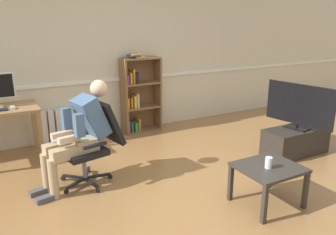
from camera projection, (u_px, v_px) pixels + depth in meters
The scene contains 11 objects.
ground_plane at pixel (194, 200), 3.66m from camera, with size 18.00×18.00×0.00m, color olive.
back_wall at pixel (107, 54), 5.50m from camera, with size 12.00×0.13×2.70m.
computer_mouse at pixel (13, 108), 4.43m from camera, with size 0.06×0.10×0.03m, color white.
bookshelf at pixel (139, 95), 5.74m from camera, with size 0.66×0.29×1.35m.
radiator at pixel (66, 125), 5.36m from camera, with size 0.75×0.08×0.54m.
office_chair at pixel (94, 139), 3.99m from camera, with size 0.79×0.63×0.98m.
person_seated at pixel (79, 132), 3.84m from camera, with size 0.99×0.50×1.23m.
tv_stand at pixel (295, 141), 4.87m from camera, with size 0.97×0.43×0.39m.
tv_screen at pixel (299, 106), 4.72m from camera, with size 0.26×0.99×0.64m.
coffee_table at pixel (269, 172), 3.49m from camera, with size 0.63×0.56×0.44m.
drinking_glass at pixel (269, 163), 3.41m from camera, with size 0.07×0.07×0.12m, color silver.
Camera 1 is at (-1.81, -2.71, 1.91)m, focal length 35.94 mm.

